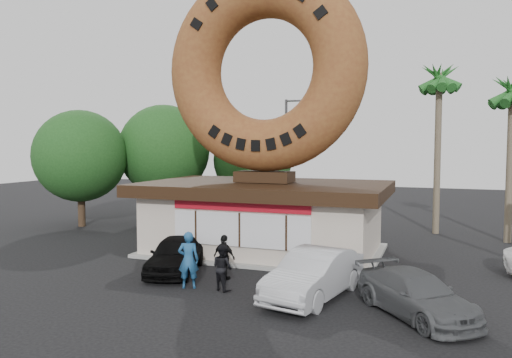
{
  "coord_description": "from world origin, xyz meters",
  "views": [
    {
      "loc": [
        7.66,
        -15.84,
        5.08
      ],
      "look_at": [
        0.31,
        4.0,
        3.58
      ],
      "focal_mm": 35.0,
      "sensor_mm": 36.0,
      "label": 1
    }
  ],
  "objects_px": {
    "donut_shop": "(264,215)",
    "car_grey": "(416,294)",
    "giant_donut": "(265,69)",
    "person_right": "(224,257)",
    "person_center": "(222,268)",
    "car_black": "(175,255)",
    "street_lamp": "(288,153)",
    "person_left": "(188,260)",
    "car_silver": "(314,274)"
  },
  "relations": [
    {
      "from": "donut_shop",
      "to": "car_grey",
      "type": "height_order",
      "value": "donut_shop"
    },
    {
      "from": "giant_donut",
      "to": "person_right",
      "type": "distance_m",
      "value": 9.15
    },
    {
      "from": "giant_donut",
      "to": "person_center",
      "type": "bearing_deg",
      "value": -84.0
    },
    {
      "from": "giant_donut",
      "to": "car_black",
      "type": "height_order",
      "value": "giant_donut"
    },
    {
      "from": "street_lamp",
      "to": "person_left",
      "type": "relative_size",
      "value": 3.98
    },
    {
      "from": "person_left",
      "to": "street_lamp",
      "type": "bearing_deg",
      "value": -106.65
    },
    {
      "from": "street_lamp",
      "to": "person_right",
      "type": "relative_size",
      "value": 4.75
    },
    {
      "from": "donut_shop",
      "to": "person_left",
      "type": "relative_size",
      "value": 5.57
    },
    {
      "from": "giant_donut",
      "to": "car_grey",
      "type": "xyz_separation_m",
      "value": [
        7.09,
        -6.69,
        -7.85
      ]
    },
    {
      "from": "car_grey",
      "to": "giant_donut",
      "type": "bearing_deg",
      "value": 96.84
    },
    {
      "from": "giant_donut",
      "to": "car_grey",
      "type": "distance_m",
      "value": 12.51
    },
    {
      "from": "person_left",
      "to": "car_black",
      "type": "height_order",
      "value": "person_left"
    },
    {
      "from": "person_center",
      "to": "car_silver",
      "type": "relative_size",
      "value": 0.33
    },
    {
      "from": "donut_shop",
      "to": "street_lamp",
      "type": "relative_size",
      "value": 1.4
    },
    {
      "from": "person_center",
      "to": "donut_shop",
      "type": "bearing_deg",
      "value": -59.27
    },
    {
      "from": "street_lamp",
      "to": "person_center",
      "type": "bearing_deg",
      "value": -81.22
    },
    {
      "from": "person_left",
      "to": "person_center",
      "type": "distance_m",
      "value": 1.26
    },
    {
      "from": "person_left",
      "to": "car_silver",
      "type": "relative_size",
      "value": 0.42
    },
    {
      "from": "giant_donut",
      "to": "person_left",
      "type": "distance_m",
      "value": 9.91
    },
    {
      "from": "person_right",
      "to": "street_lamp",
      "type": "bearing_deg",
      "value": -66.26
    },
    {
      "from": "street_lamp",
      "to": "person_center",
      "type": "relative_size",
      "value": 5.01
    },
    {
      "from": "giant_donut",
      "to": "person_center",
      "type": "relative_size",
      "value": 5.88
    },
    {
      "from": "street_lamp",
      "to": "car_grey",
      "type": "bearing_deg",
      "value": -61.82
    },
    {
      "from": "giant_donut",
      "to": "person_center",
      "type": "distance_m",
      "value": 9.97
    },
    {
      "from": "person_center",
      "to": "car_black",
      "type": "xyz_separation_m",
      "value": [
        -2.74,
        1.54,
        -0.08
      ]
    },
    {
      "from": "person_left",
      "to": "car_black",
      "type": "xyz_separation_m",
      "value": [
        -1.51,
        1.72,
        -0.29
      ]
    },
    {
      "from": "person_left",
      "to": "person_center",
      "type": "relative_size",
      "value": 1.26
    },
    {
      "from": "giant_donut",
      "to": "person_right",
      "type": "height_order",
      "value": "giant_donut"
    },
    {
      "from": "car_black",
      "to": "car_grey",
      "type": "relative_size",
      "value": 0.95
    },
    {
      "from": "donut_shop",
      "to": "street_lamp",
      "type": "distance_m",
      "value": 10.54
    },
    {
      "from": "car_silver",
      "to": "person_left",
      "type": "bearing_deg",
      "value": -162.71
    },
    {
      "from": "giant_donut",
      "to": "street_lamp",
      "type": "bearing_deg",
      "value": 100.51
    },
    {
      "from": "giant_donut",
      "to": "street_lamp",
      "type": "relative_size",
      "value": 1.17
    },
    {
      "from": "person_center",
      "to": "car_grey",
      "type": "xyz_separation_m",
      "value": [
        6.42,
        -0.39,
        -0.15
      ]
    },
    {
      "from": "person_right",
      "to": "car_silver",
      "type": "distance_m",
      "value": 3.83
    },
    {
      "from": "street_lamp",
      "to": "person_center",
      "type": "distance_m",
      "value": 16.9
    },
    {
      "from": "giant_donut",
      "to": "car_silver",
      "type": "height_order",
      "value": "giant_donut"
    },
    {
      "from": "person_left",
      "to": "car_black",
      "type": "relative_size",
      "value": 0.48
    },
    {
      "from": "street_lamp",
      "to": "person_right",
      "type": "distance_m",
      "value": 15.58
    },
    {
      "from": "donut_shop",
      "to": "giant_donut",
      "type": "bearing_deg",
      "value": 90.0
    },
    {
      "from": "car_black",
      "to": "car_grey",
      "type": "distance_m",
      "value": 9.36
    },
    {
      "from": "person_center",
      "to": "person_right",
      "type": "xyz_separation_m",
      "value": [
        -0.5,
        1.29,
        0.04
      ]
    },
    {
      "from": "donut_shop",
      "to": "person_center",
      "type": "relative_size",
      "value": 7.02
    },
    {
      "from": "donut_shop",
      "to": "car_grey",
      "type": "xyz_separation_m",
      "value": [
        7.09,
        -6.67,
        -1.12
      ]
    },
    {
      "from": "donut_shop",
      "to": "street_lamp",
      "type": "xyz_separation_m",
      "value": [
        -1.86,
        10.02,
        2.72
      ]
    },
    {
      "from": "person_right",
      "to": "car_grey",
      "type": "height_order",
      "value": "person_right"
    },
    {
      "from": "giant_donut",
      "to": "person_left",
      "type": "bearing_deg",
      "value": -95.0
    },
    {
      "from": "donut_shop",
      "to": "street_lamp",
      "type": "height_order",
      "value": "street_lamp"
    },
    {
      "from": "giant_donut",
      "to": "donut_shop",
      "type": "bearing_deg",
      "value": -90.0
    },
    {
      "from": "street_lamp",
      "to": "car_black",
      "type": "relative_size",
      "value": 1.9
    }
  ]
}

